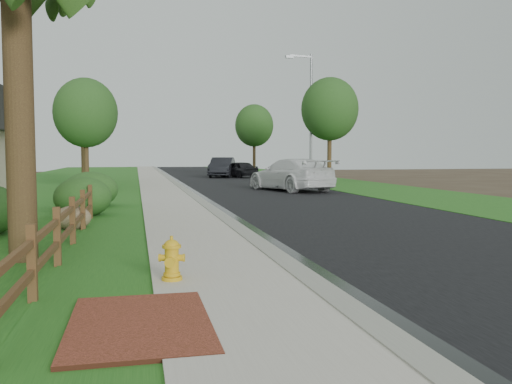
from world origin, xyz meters
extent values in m
plane|color=#3A2B1F|center=(0.00, 0.00, 0.00)|extent=(120.00, 120.00, 0.00)
cube|color=black|center=(4.60, 35.00, 0.01)|extent=(8.00, 90.00, 0.02)
cube|color=gray|center=(0.40, 35.00, 0.06)|extent=(0.40, 90.00, 0.12)
cube|color=black|center=(0.75, 35.00, 0.02)|extent=(0.50, 90.00, 0.00)
cube|color=#AFA698|center=(-0.90, 35.00, 0.05)|extent=(2.20, 90.00, 0.10)
cube|color=#1E5518|center=(-2.80, 35.00, 0.03)|extent=(1.60, 90.00, 0.06)
cube|color=#1E5518|center=(-8.00, 35.00, 0.02)|extent=(9.00, 90.00, 0.04)
cube|color=#1E5518|center=(11.50, 35.00, 0.02)|extent=(6.00, 90.00, 0.04)
cube|color=brown|center=(-2.20, -1.00, 0.06)|extent=(1.60, 2.40, 0.11)
cube|color=#473317|center=(-3.60, 0.40, 0.55)|extent=(0.12, 0.12, 1.10)
cube|color=#473317|center=(-3.60, 2.80, 0.55)|extent=(0.12, 0.12, 1.10)
cube|color=#473317|center=(-3.60, 5.20, 0.55)|extent=(0.12, 0.12, 1.10)
cube|color=#473317|center=(-3.60, 7.60, 0.55)|extent=(0.12, 0.12, 1.10)
cube|color=#473317|center=(-3.60, 10.00, 0.55)|extent=(0.12, 0.12, 1.10)
cube|color=#473317|center=(-3.60, 12.40, 0.55)|extent=(0.12, 0.12, 1.10)
cube|color=#473317|center=(-3.60, 14.80, 0.55)|extent=(0.12, 0.12, 1.10)
cube|color=#473317|center=(-3.60, -0.80, 0.45)|extent=(0.08, 2.35, 0.10)
cube|color=#473317|center=(-3.60, -0.80, 0.85)|extent=(0.08, 2.35, 0.10)
cube|color=#473317|center=(-3.60, 1.60, 0.45)|extent=(0.08, 2.35, 0.10)
cube|color=#473317|center=(-3.60, 1.60, 0.85)|extent=(0.08, 2.35, 0.10)
cube|color=#473317|center=(-3.60, 4.00, 0.45)|extent=(0.08, 2.35, 0.10)
cube|color=#473317|center=(-3.60, 4.00, 0.85)|extent=(0.08, 2.35, 0.10)
cube|color=#473317|center=(-3.60, 6.40, 0.45)|extent=(0.08, 2.35, 0.10)
cube|color=#473317|center=(-3.60, 6.40, 0.85)|extent=(0.08, 2.35, 0.10)
cube|color=#473317|center=(-3.60, 8.80, 0.45)|extent=(0.08, 2.35, 0.10)
cube|color=#473317|center=(-3.60, 8.80, 0.85)|extent=(0.08, 2.35, 0.10)
cube|color=#473317|center=(-3.60, 11.20, 0.45)|extent=(0.08, 2.35, 0.10)
cube|color=#473317|center=(-3.60, 11.20, 0.85)|extent=(0.08, 2.35, 0.10)
cube|color=#473317|center=(-3.60, 13.60, 0.45)|extent=(0.08, 2.35, 0.10)
cube|color=#473317|center=(-3.60, 13.60, 0.85)|extent=(0.08, 2.35, 0.10)
cylinder|color=#372316|center=(-4.30, 3.50, 2.75)|extent=(0.52, 0.52, 5.50)
cylinder|color=gold|center=(-1.70, 1.04, 0.13)|extent=(0.32, 0.32, 0.06)
cylinder|color=gold|center=(-1.70, 1.04, 0.38)|extent=(0.21, 0.21, 0.48)
cylinder|color=gold|center=(-1.70, 1.04, 0.19)|extent=(0.26, 0.26, 0.05)
cylinder|color=gold|center=(-1.70, 1.04, 0.62)|extent=(0.29, 0.29, 0.05)
ellipsoid|color=gold|center=(-1.70, 1.04, 0.64)|extent=(0.23, 0.23, 0.17)
cylinder|color=gold|center=(-1.70, 1.04, 0.75)|extent=(0.05, 0.05, 0.07)
cylinder|color=gold|center=(-1.73, 0.91, 0.41)|extent=(0.16, 0.14, 0.14)
cylinder|color=gold|center=(-1.85, 1.08, 0.44)|extent=(0.14, 0.14, 0.11)
cylinder|color=gold|center=(-1.55, 1.01, 0.44)|extent=(0.14, 0.14, 0.11)
imported|color=white|center=(6.14, 21.53, 0.90)|extent=(4.13, 6.55, 1.77)
imported|color=black|center=(6.47, 38.90, 0.73)|extent=(3.26, 4.48, 1.42)
imported|color=black|center=(5.22, 39.95, 0.89)|extent=(3.28, 5.58, 1.74)
cylinder|color=gray|center=(10.55, 31.38, 4.70)|extent=(0.19, 0.19, 9.41)
cube|color=gray|center=(9.73, 31.27, 9.20)|extent=(1.88, 0.37, 0.13)
cube|color=gray|center=(8.79, 31.15, 9.09)|extent=(0.60, 0.30, 0.19)
ellipsoid|color=brown|center=(-3.90, 7.86, 0.33)|extent=(1.17, 1.03, 0.65)
ellipsoid|color=#1D4418|center=(-3.90, 10.87, 0.66)|extent=(2.26, 2.26, 1.31)
ellipsoid|color=#1D4418|center=(-3.90, 14.00, 0.69)|extent=(2.10, 2.10, 1.38)
cylinder|color=#372316|center=(-4.96, 25.04, 1.92)|extent=(0.26, 0.26, 3.84)
ellipsoid|color=#1D4418|center=(-4.96, 25.04, 4.38)|extent=(3.59, 3.59, 3.94)
cylinder|color=#372316|center=(-5.87, 33.20, 2.16)|extent=(0.30, 0.30, 4.32)
ellipsoid|color=#1D4418|center=(-5.87, 33.20, 4.94)|extent=(3.99, 3.99, 4.39)
cylinder|color=#372316|center=(11.97, 31.21, 2.36)|extent=(0.32, 0.32, 4.72)
ellipsoid|color=#1D4418|center=(11.97, 31.21, 5.40)|extent=(4.27, 4.27, 4.70)
cylinder|color=#372316|center=(9.00, 44.05, 2.10)|extent=(0.29, 0.29, 4.20)
ellipsoid|color=#1D4418|center=(9.00, 44.05, 4.80)|extent=(3.71, 3.71, 4.08)
camera|label=1|loc=(-2.22, -7.26, 2.03)|focal=38.00mm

